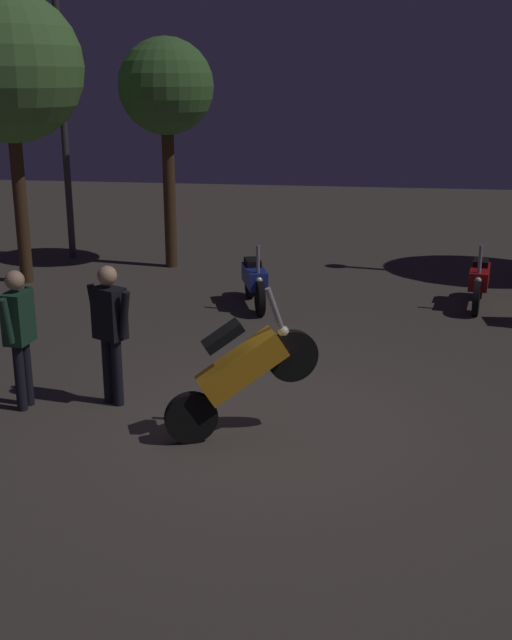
# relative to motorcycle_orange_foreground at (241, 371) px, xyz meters

# --- Properties ---
(ground_plane) EXTENTS (40.00, 40.00, 0.00)m
(ground_plane) POSITION_rel_motorcycle_orange_foreground_xyz_m (0.21, 0.27, -0.74)
(ground_plane) COLOR #4C443D
(motorcycle_orange_foreground) EXTENTS (1.56, 0.76, 1.63)m
(motorcycle_orange_foreground) POSITION_rel_motorcycle_orange_foreground_xyz_m (0.00, 0.00, 0.00)
(motorcycle_orange_foreground) COLOR black
(motorcycle_orange_foreground) RESTS_ON ground_plane
(motorcycle_red_parked_left) EXTENTS (0.46, 1.65, 1.11)m
(motorcycle_red_parked_left) POSITION_rel_motorcycle_orange_foreground_xyz_m (3.08, 5.54, -0.31)
(motorcycle_red_parked_left) COLOR black
(motorcycle_red_parked_left) RESTS_ON ground_plane
(motorcycle_blue_parked_right) EXTENTS (0.60, 1.61, 1.11)m
(motorcycle_blue_parked_right) POSITION_rel_motorcycle_orange_foreground_xyz_m (-0.62, 5.00, -0.31)
(motorcycle_blue_parked_right) COLOR black
(motorcycle_blue_parked_right) RESTS_ON ground_plane
(person_rider_beside) EXTENTS (0.63, 0.39, 1.66)m
(person_rider_beside) POSITION_rel_motorcycle_orange_foreground_xyz_m (-1.64, 0.66, 0.25)
(person_rider_beside) COLOR black
(person_rider_beside) RESTS_ON ground_plane
(person_bystander_far) EXTENTS (0.27, 0.67, 1.64)m
(person_bystander_far) POSITION_rel_motorcycle_orange_foreground_xyz_m (-2.62, 0.40, 0.23)
(person_bystander_far) COLOR black
(person_bystander_far) RESTS_ON ground_plane
(streetlamp_near) EXTENTS (0.36, 0.36, 5.68)m
(streetlamp_near) POSITION_rel_motorcycle_orange_foreground_xyz_m (-5.01, 8.11, 2.80)
(streetlamp_near) COLOR #38383D
(streetlamp_near) RESTS_ON ground_plane
(tree_left_bg) EXTENTS (1.82, 1.82, 4.42)m
(tree_left_bg) POSITION_rel_motorcycle_orange_foreground_xyz_m (-2.71, 7.60, 2.71)
(tree_left_bg) COLOR #4C331E
(tree_left_bg) RESTS_ON ground_plane
(tree_center_bg) EXTENTS (2.61, 2.61, 5.15)m
(tree_center_bg) POSITION_rel_motorcycle_orange_foreground_xyz_m (-5.09, 5.98, 3.08)
(tree_center_bg) COLOR #4C331E
(tree_center_bg) RESTS_ON ground_plane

